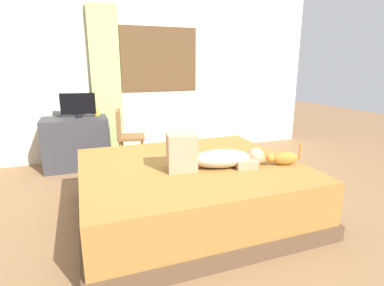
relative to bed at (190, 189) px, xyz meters
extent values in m
plane|color=olive|center=(-0.12, -0.16, -0.26)|extent=(16.00, 16.00, 0.00)
cube|color=beige|center=(-0.12, 2.35, 1.19)|extent=(6.40, 0.12, 2.90)
cube|color=brown|center=(0.32, 2.28, 1.30)|extent=(1.25, 0.02, 1.01)
cube|color=white|center=(0.32, 2.28, 1.30)|extent=(1.17, 0.02, 0.93)
cube|color=brown|center=(0.00, 0.00, -0.19)|extent=(2.13, 1.90, 0.14)
cube|color=olive|center=(0.00, 0.00, 0.07)|extent=(2.06, 1.85, 0.40)
ellipsoid|color=#CCB299|center=(0.24, -0.21, 0.36)|extent=(0.59, 0.35, 0.17)
sphere|color=tan|center=(0.58, -0.26, 0.36)|extent=(0.17, 0.17, 0.17)
cube|color=tan|center=(-0.13, -0.15, 0.44)|extent=(0.30, 0.28, 0.34)
cube|color=tan|center=(0.46, -0.24, 0.31)|extent=(0.24, 0.31, 0.08)
ellipsoid|color=#C67A2D|center=(0.85, -0.36, 0.34)|extent=(0.28, 0.16, 0.13)
sphere|color=#C67A2D|center=(0.70, -0.33, 0.35)|extent=(0.08, 0.08, 0.08)
cylinder|color=#C67A2D|center=(1.00, -0.39, 0.40)|extent=(0.03, 0.03, 0.16)
cube|color=#38383D|center=(-1.06, 1.95, 0.11)|extent=(0.90, 0.56, 0.74)
cylinder|color=black|center=(-0.98, 1.95, 0.50)|extent=(0.10, 0.10, 0.05)
cube|color=black|center=(-0.98, 1.95, 0.68)|extent=(0.48, 0.10, 0.30)
cylinder|color=gold|center=(-0.73, 2.04, 0.51)|extent=(0.08, 0.08, 0.08)
cylinder|color=brown|center=(-0.12, 1.77, -0.04)|extent=(0.04, 0.04, 0.44)
cylinder|color=brown|center=(-0.18, 1.47, -0.04)|extent=(0.04, 0.04, 0.44)
cylinder|color=brown|center=(-0.42, 1.83, -0.04)|extent=(0.04, 0.04, 0.44)
cylinder|color=brown|center=(-0.48, 1.53, -0.04)|extent=(0.04, 0.04, 0.44)
cube|color=brown|center=(-0.30, 1.65, 0.20)|extent=(0.45, 0.45, 0.04)
cube|color=brown|center=(-0.47, 1.68, 0.41)|extent=(0.12, 0.38, 0.38)
cube|color=#ADCC75|center=(-0.55, 2.23, 0.91)|extent=(0.44, 0.06, 2.35)
camera|label=1|loc=(-0.97, -2.67, 1.21)|focal=28.36mm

